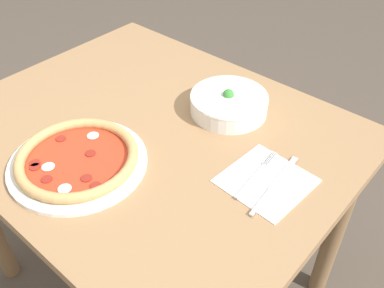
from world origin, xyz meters
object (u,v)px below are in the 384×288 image
object	(u,v)px
bowl	(229,102)
fork	(256,175)
pizza	(77,159)
knife	(273,187)

from	to	relation	value
bowl	fork	distance (m)	0.27
pizza	knife	world-z (taller)	pizza
pizza	knife	distance (m)	0.48
pizza	bowl	distance (m)	0.45
fork	pizza	bearing A→B (deg)	120.04
pizza	bowl	world-z (taller)	bowl
bowl	knife	size ratio (longest dim) A/B	0.96
pizza	fork	distance (m)	0.44
pizza	bowl	bearing A→B (deg)	71.43
bowl	fork	world-z (taller)	bowl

